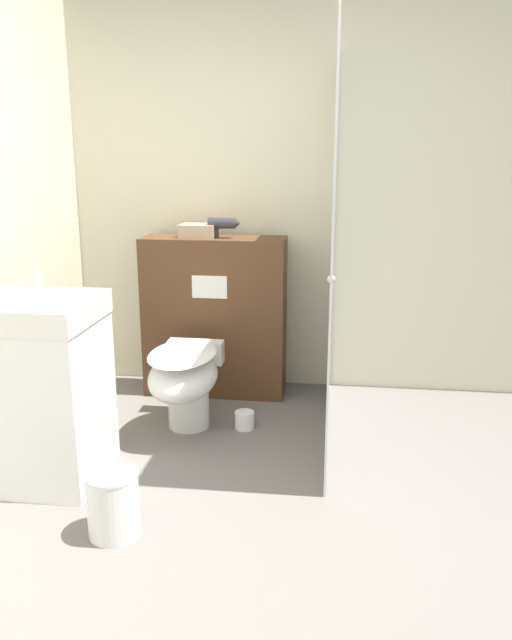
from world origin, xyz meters
TOP-DOWN VIEW (x-y plane):
  - ground_plane at (0.00, 0.00)m, footprint 12.00×12.00m
  - wall_back at (0.00, 2.15)m, footprint 8.00×0.06m
  - partition_panel at (-0.36, 1.91)m, footprint 0.91×0.32m
  - shower_glass at (0.40, 1.37)m, footprint 0.04×1.48m
  - toilet at (-0.41, 1.27)m, footprint 0.38×0.66m
  - sink_vanity at (-1.00, 0.67)m, footprint 0.63×0.53m
  - hair_drier at (-0.29, 1.88)m, footprint 0.20×0.07m
  - folded_towel at (-0.45, 1.90)m, footprint 0.22×0.17m
  - spare_toilet_roll at (-0.08, 1.34)m, footprint 0.11×0.11m
  - waste_bin at (-0.47, 0.23)m, footprint 0.22×0.22m

SIDE VIEW (x-z plane):
  - ground_plane at x=0.00m, z-range 0.00..0.00m
  - spare_toilet_roll at x=-0.08m, z-range 0.00..0.10m
  - waste_bin at x=-0.47m, z-range 0.00..0.28m
  - toilet at x=-0.41m, z-range 0.07..0.56m
  - sink_vanity at x=-1.00m, z-range -0.07..0.97m
  - partition_panel at x=-0.36m, z-range 0.00..1.03m
  - shower_glass at x=0.40m, z-range 0.00..2.14m
  - folded_towel at x=-0.45m, z-range 1.03..1.12m
  - hair_drier at x=-0.29m, z-range 1.06..1.19m
  - wall_back at x=0.00m, z-range 0.00..2.50m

